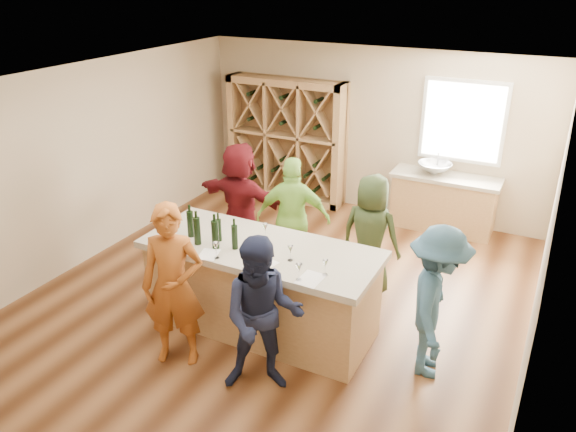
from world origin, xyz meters
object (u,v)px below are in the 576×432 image
at_px(wine_rack, 286,140).
at_px(wine_bottle_a, 190,224).
at_px(sink, 435,168).
at_px(person_far_right, 370,235).
at_px(person_server, 436,303).
at_px(tasting_counter_base, 262,290).
at_px(person_far_mid, 293,219).
at_px(wine_bottle_b, 197,231).
at_px(wine_bottle_d, 215,235).
at_px(person_near_left, 173,286).
at_px(wine_bottle_c, 219,230).
at_px(wine_bottle_e, 235,237).
at_px(person_far_left, 241,201).
at_px(person_near_right, 263,316).

xyz_separation_m(wine_rack, wine_bottle_a, (0.78, -3.96, 0.14)).
bearing_deg(sink, person_far_right, -95.61).
height_order(person_server, person_far_right, person_server).
distance_m(tasting_counter_base, person_far_mid, 1.35).
xyz_separation_m(wine_bottle_a, person_far_mid, (0.62, 1.43, -0.38)).
bearing_deg(person_far_right, wine_bottle_b, 50.84).
distance_m(tasting_counter_base, person_far_right, 1.64).
xyz_separation_m(wine_rack, wine_bottle_d, (1.21, -4.08, 0.15)).
bearing_deg(wine_bottle_b, wine_bottle_d, 2.30).
bearing_deg(person_near_left, person_far_mid, 60.07).
bearing_deg(tasting_counter_base, wine_bottle_c, -169.53).
distance_m(tasting_counter_base, wine_bottle_c, 0.87).
bearing_deg(tasting_counter_base, wine_bottle_d, -147.93).
height_order(wine_bottle_a, person_far_right, person_far_right).
relative_size(wine_bottle_a, wine_bottle_e, 1.11).
height_order(wine_bottle_c, person_far_right, person_far_right).
xyz_separation_m(wine_rack, wine_bottle_c, (1.14, -3.90, 0.11)).
bearing_deg(wine_bottle_c, person_far_left, 113.27).
distance_m(wine_bottle_c, person_far_right, 2.02).
bearing_deg(tasting_counter_base, wine_bottle_a, -170.19).
height_order(tasting_counter_base, wine_bottle_c, wine_bottle_c).
xyz_separation_m(tasting_counter_base, person_far_mid, (-0.23, 1.28, 0.36)).
height_order(sink, person_server, person_server).
bearing_deg(person_server, wine_rack, 33.30).
bearing_deg(tasting_counter_base, wine_rack, 113.16).
relative_size(wine_bottle_a, person_near_right, 0.19).
relative_size(wine_bottle_b, person_far_right, 0.20).
distance_m(tasting_counter_base, wine_bottle_b, 1.03).
bearing_deg(wine_rack, person_server, -45.71).
distance_m(sink, person_near_left, 4.94).
bearing_deg(person_far_mid, person_server, 134.21).
bearing_deg(person_far_left, wine_bottle_d, 117.50).
relative_size(wine_bottle_b, wine_bottle_e, 1.15).
bearing_deg(wine_bottle_b, wine_bottle_c, 47.68).
bearing_deg(person_near_right, person_far_right, 55.96).
height_order(sink, wine_bottle_b, wine_bottle_b).
distance_m(wine_bottle_a, wine_bottle_b, 0.23).
height_order(sink, person_near_right, person_near_right).
bearing_deg(wine_bottle_e, wine_bottle_c, 161.78).
relative_size(tasting_counter_base, person_server, 1.55).
height_order(wine_rack, wine_bottle_d, wine_rack).
bearing_deg(wine_bottle_d, tasting_counter_base, 32.07).
height_order(wine_bottle_c, person_near_left, person_near_left).
height_order(wine_rack, person_far_right, wine_rack).
distance_m(sink, wine_bottle_a, 4.34).
bearing_deg(tasting_counter_base, person_near_right, -59.54).
bearing_deg(sink, wine_bottle_b, -113.30).
bearing_deg(person_far_left, wine_rack, -74.34).
relative_size(wine_rack, tasting_counter_base, 0.85).
bearing_deg(sink, person_server, -75.97).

